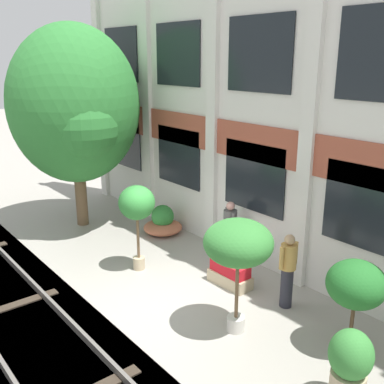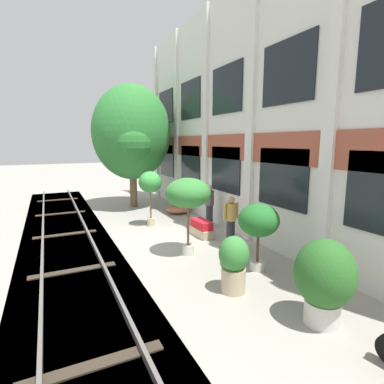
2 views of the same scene
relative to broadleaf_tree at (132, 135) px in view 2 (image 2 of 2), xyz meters
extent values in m
plane|color=#9E998E|center=(5.24, -0.52, -3.63)|extent=(80.00, 80.00, 0.00)
cube|color=silver|center=(5.24, 2.43, 0.66)|extent=(15.21, 0.50, 8.58)
cube|color=#9E4C38|center=(5.24, 2.16, -0.53)|extent=(15.21, 0.06, 0.90)
cube|color=silver|center=(-2.37, 2.12, 0.66)|extent=(0.36, 0.16, 8.58)
cube|color=silver|center=(0.68, 2.12, 0.66)|extent=(0.36, 0.16, 8.58)
cube|color=silver|center=(3.72, 2.12, 0.66)|extent=(0.36, 0.16, 8.58)
cube|color=silver|center=(6.76, 2.12, 0.66)|extent=(0.36, 0.16, 8.58)
cube|color=silver|center=(9.80, 2.12, 0.66)|extent=(0.36, 0.16, 8.58)
cube|color=black|center=(-0.85, 2.15, -1.38)|extent=(1.95, 0.04, 1.70)
cube|color=black|center=(2.20, 2.15, -1.38)|extent=(1.95, 0.04, 1.70)
cube|color=black|center=(5.24, 2.15, -1.38)|extent=(1.95, 0.04, 1.70)
cube|color=black|center=(8.28, 2.15, -1.38)|extent=(1.95, 0.04, 1.70)
cube|color=black|center=(-0.85, 2.15, 1.52)|extent=(1.95, 0.04, 1.70)
cube|color=black|center=(2.20, 2.15, 1.52)|extent=(1.95, 0.04, 1.70)
cube|color=black|center=(5.24, 2.15, 1.52)|extent=(1.95, 0.04, 1.70)
cube|color=black|center=(8.28, 2.15, 1.52)|extent=(1.95, 0.04, 1.70)
cube|color=#4C473F|center=(5.24, -3.46, -3.77)|extent=(23.21, 2.80, 0.28)
cube|color=#605B56|center=(5.24, -4.18, -3.56)|extent=(23.21, 0.07, 0.15)
cube|color=#605B56|center=(5.24, -2.74, -3.56)|extent=(23.21, 0.07, 0.15)
cube|color=#382D23|center=(-3.60, -3.46, -3.62)|extent=(0.24, 2.10, 0.03)
cube|color=#382D23|center=(0.06, -3.46, -3.62)|extent=(0.24, 2.10, 0.03)
cube|color=#382D23|center=(3.57, -3.46, -3.62)|extent=(0.24, 2.10, 0.03)
cube|color=#382D23|center=(6.96, -3.46, -3.62)|extent=(0.24, 2.10, 0.03)
cube|color=#382D23|center=(10.62, -3.46, -3.62)|extent=(0.24, 2.10, 0.03)
cylinder|color=brown|center=(0.00, 0.00, -2.40)|extent=(0.36, 0.36, 2.47)
ellipsoid|color=#2D7A33|center=(0.00, 0.00, 0.11)|extent=(3.83, 3.83, 4.62)
sphere|color=#2D7A33|center=(-0.96, 0.20, -0.35)|extent=(2.11, 2.11, 2.11)
sphere|color=#2D7A33|center=(0.96, -0.20, -0.35)|extent=(2.11, 2.11, 2.11)
cylinder|color=beige|center=(8.93, 0.85, -3.52)|extent=(0.38, 0.38, 0.23)
cylinder|color=#4C3826|center=(8.93, 0.85, -2.94)|extent=(0.07, 0.07, 0.93)
ellipsoid|color=#236B28|center=(8.93, 0.85, -2.31)|extent=(1.04, 1.04, 0.85)
cylinder|color=tan|center=(3.78, -0.33, -3.48)|extent=(0.29, 0.29, 0.31)
cylinder|color=brown|center=(3.78, -0.33, -2.69)|extent=(0.07, 0.07, 1.27)
ellipsoid|color=#2D7A33|center=(3.78, -0.33, -1.89)|extent=(0.88, 0.88, 0.84)
cube|color=tan|center=(5.81, 0.86, -3.49)|extent=(1.08, 0.52, 0.29)
cube|color=red|center=(5.81, 0.86, -3.20)|extent=(0.95, 0.42, 0.28)
cylinder|color=beige|center=(11.32, 0.44, -3.41)|extent=(0.63, 0.63, 0.44)
ellipsoid|color=#286023|center=(11.32, 0.44, -2.66)|extent=(1.06, 1.06, 1.25)
cylinder|color=tan|center=(9.64, -0.36, -3.36)|extent=(0.54, 0.54, 0.55)
ellipsoid|color=#388438|center=(9.64, -0.36, -2.75)|extent=(0.66, 0.66, 0.79)
ellipsoid|color=#B76647|center=(2.25, 1.50, -3.44)|extent=(1.15, 1.15, 0.37)
sphere|color=#2D7A33|center=(2.25, 1.50, -3.09)|extent=(0.68, 0.68, 0.68)
cylinder|color=beige|center=(7.19, -0.31, -3.48)|extent=(0.35, 0.35, 0.29)
cylinder|color=brown|center=(7.19, -0.31, -2.65)|extent=(0.07, 0.07, 1.38)
ellipsoid|color=#388438|center=(7.19, -0.31, -1.79)|extent=(1.30, 1.30, 0.86)
cylinder|color=#282833|center=(7.23, 1.13, -3.19)|extent=(0.26, 0.26, 0.88)
cylinder|color=tan|center=(7.23, 1.13, -2.48)|extent=(0.34, 0.34, 0.54)
sphere|color=tan|center=(7.23, 1.13, -2.11)|extent=(0.22, 0.22, 0.22)
cylinder|color=tan|center=(7.23, 0.91, -2.46)|extent=(0.09, 0.09, 0.48)
cylinder|color=tan|center=(7.24, 1.35, -2.46)|extent=(0.09, 0.09, 0.48)
cylinder|color=#282833|center=(4.97, 1.65, -3.20)|extent=(0.26, 0.26, 0.87)
cylinder|color=#4C4C4C|center=(4.97, 1.65, -2.48)|extent=(0.34, 0.34, 0.57)
sphere|color=tan|center=(4.97, 1.65, -2.09)|extent=(0.22, 0.22, 0.22)
cylinder|color=#4C4C4C|center=(4.76, 1.73, -2.45)|extent=(0.09, 0.09, 0.51)
cylinder|color=#4C4C4C|center=(5.17, 1.57, -2.45)|extent=(0.09, 0.09, 0.51)
camera|label=1|loc=(12.52, -5.75, 1.48)|focal=42.00mm
camera|label=2|loc=(14.80, -3.87, -0.35)|focal=28.00mm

